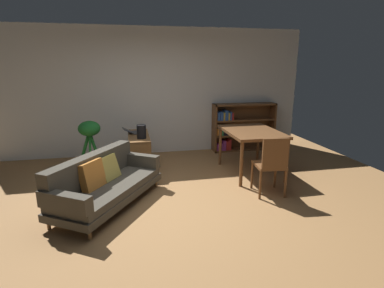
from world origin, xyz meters
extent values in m
plane|color=#9E7042|center=(0.00, 0.00, 0.00)|extent=(8.16, 8.16, 0.00)
cube|color=silver|center=(0.00, 2.70, 1.35)|extent=(6.80, 0.10, 2.70)
cylinder|color=olive|center=(-0.12, 0.66, 0.06)|extent=(0.04, 0.04, 0.12)
cylinder|color=olive|center=(-1.00, -0.71, 0.06)|extent=(0.04, 0.04, 0.12)
cylinder|color=olive|center=(-0.63, 0.99, 0.06)|extent=(0.04, 0.04, 0.12)
cylinder|color=olive|center=(-1.51, -0.38, 0.06)|extent=(0.04, 0.04, 0.12)
cube|color=#474238|center=(-0.81, 0.14, 0.17)|extent=(1.57, 1.89, 0.10)
cube|color=#474238|center=(-0.81, 0.14, 0.27)|extent=(1.51, 1.82, 0.10)
cube|color=#474238|center=(-1.04, 0.29, 0.52)|extent=(1.08, 1.54, 0.40)
cube|color=#474238|center=(-0.37, 0.83, 0.42)|extent=(0.66, 0.49, 0.20)
cube|color=#474238|center=(-1.26, -0.55, 0.42)|extent=(0.66, 0.49, 0.20)
cube|color=orange|center=(-1.02, 0.06, 0.49)|extent=(0.36, 0.42, 0.40)
cube|color=tan|center=(-0.83, 0.36, 0.48)|extent=(0.36, 0.41, 0.37)
cube|color=brown|center=(-0.33, 2.24, 0.32)|extent=(0.39, 0.04, 0.64)
cube|color=brown|center=(-0.33, 1.16, 0.32)|extent=(0.39, 0.04, 0.64)
cube|color=brown|center=(-0.33, 1.70, 0.30)|extent=(0.39, 1.08, 0.04)
cube|color=brown|center=(-0.33, 1.70, 0.62)|extent=(0.39, 1.12, 0.04)
cube|color=brown|center=(-0.33, 1.70, 0.02)|extent=(0.39, 1.08, 0.04)
cube|color=#333338|center=(-0.34, 1.90, 0.65)|extent=(0.25, 0.32, 0.02)
cube|color=black|center=(-0.53, 1.87, 0.70)|extent=(0.22, 0.30, 0.10)
cylinder|color=black|center=(-0.29, 1.41, 0.76)|extent=(0.17, 0.17, 0.25)
cylinder|color=slate|center=(-0.29, 1.41, 0.81)|extent=(0.09, 0.09, 0.01)
cylinder|color=#333338|center=(-1.20, 1.64, 0.13)|extent=(0.32, 0.32, 0.25)
cylinder|color=#1E6B28|center=(-1.14, 1.63, 0.47)|extent=(0.18, 0.09, 0.46)
cylinder|color=#1E6B28|center=(-1.17, 1.79, 0.51)|extent=(0.10, 0.32, 0.54)
cylinder|color=#1E6B28|center=(-1.29, 1.64, 0.51)|extent=(0.23, 0.06, 0.53)
cylinder|color=#1E6B28|center=(-1.21, 1.57, 0.54)|extent=(0.05, 0.19, 0.58)
ellipsoid|color=#1E6B28|center=(-1.20, 1.64, 0.81)|extent=(0.39, 0.39, 0.27)
cylinder|color=brown|center=(1.23, 1.54, 0.37)|extent=(0.06, 0.06, 0.75)
cylinder|color=brown|center=(1.23, 0.39, 0.37)|extent=(0.06, 0.06, 0.75)
cylinder|color=brown|center=(2.03, 1.54, 0.37)|extent=(0.06, 0.06, 0.75)
cylinder|color=brown|center=(2.03, 0.39, 0.37)|extent=(0.06, 0.06, 0.75)
cube|color=brown|center=(1.63, 0.97, 0.77)|extent=(0.90, 1.24, 0.05)
cylinder|color=brown|center=(1.37, 0.28, 0.22)|extent=(0.04, 0.04, 0.43)
cylinder|color=brown|center=(1.76, 0.24, 0.22)|extent=(0.04, 0.04, 0.43)
cylinder|color=brown|center=(1.34, -0.12, 0.22)|extent=(0.04, 0.04, 0.43)
cylinder|color=brown|center=(1.72, -0.16, 0.22)|extent=(0.04, 0.04, 0.43)
cube|color=brown|center=(1.55, 0.06, 0.45)|extent=(0.46, 0.47, 0.04)
cube|color=brown|center=(1.53, -0.14, 0.70)|extent=(0.38, 0.07, 0.44)
cube|color=brown|center=(1.38, 2.47, 0.54)|extent=(0.04, 0.33, 1.08)
cube|color=brown|center=(2.79, 2.47, 0.54)|extent=(0.04, 0.33, 1.08)
cube|color=brown|center=(2.08, 2.47, 1.06)|extent=(1.45, 0.33, 0.04)
cube|color=brown|center=(2.08, 2.47, 0.02)|extent=(1.45, 0.33, 0.04)
cube|color=brown|center=(2.08, 2.62, 0.54)|extent=(1.41, 0.04, 1.08)
cube|color=brown|center=(2.08, 2.47, 0.37)|extent=(1.41, 0.32, 0.04)
cube|color=brown|center=(2.08, 2.47, 0.71)|extent=(1.41, 0.32, 0.04)
cube|color=#993884|center=(1.44, 2.45, 0.11)|extent=(0.05, 0.23, 0.14)
cube|color=red|center=(1.50, 2.45, 0.11)|extent=(0.03, 0.23, 0.15)
cube|color=#993884|center=(1.54, 2.45, 0.12)|extent=(0.03, 0.24, 0.16)
cube|color=#993884|center=(1.59, 2.45, 0.15)|extent=(0.06, 0.24, 0.22)
cube|color=red|center=(1.67, 2.45, 0.14)|extent=(0.06, 0.23, 0.20)
cube|color=red|center=(1.73, 2.45, 0.15)|extent=(0.05, 0.22, 0.24)
cube|color=orange|center=(1.43, 2.44, 0.47)|extent=(0.03, 0.20, 0.16)
cube|color=silver|center=(1.48, 2.45, 0.46)|extent=(0.05, 0.23, 0.14)
cube|color=#337F47|center=(1.54, 2.45, 0.49)|extent=(0.04, 0.21, 0.21)
cube|color=black|center=(1.60, 2.45, 0.49)|extent=(0.06, 0.24, 0.21)
cube|color=black|center=(1.66, 2.45, 0.49)|extent=(0.05, 0.22, 0.21)
cube|color=gold|center=(1.72, 2.45, 0.49)|extent=(0.06, 0.24, 0.20)
cube|color=#2D5199|center=(1.44, 2.45, 0.82)|extent=(0.05, 0.25, 0.17)
cube|color=#2D5199|center=(1.51, 2.46, 0.82)|extent=(0.06, 0.28, 0.19)
cube|color=gold|center=(1.57, 2.45, 0.81)|extent=(0.03, 0.23, 0.17)
cube|color=#2D5199|center=(1.62, 2.46, 0.84)|extent=(0.07, 0.26, 0.22)
cube|color=gold|center=(1.68, 2.45, 0.81)|extent=(0.04, 0.23, 0.16)
cube|color=#2D5199|center=(1.72, 2.45, 0.82)|extent=(0.03, 0.24, 0.18)
cube|color=red|center=(1.76, 2.46, 0.81)|extent=(0.03, 0.26, 0.16)
camera|label=1|loc=(-0.49, -3.90, 1.92)|focal=28.03mm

